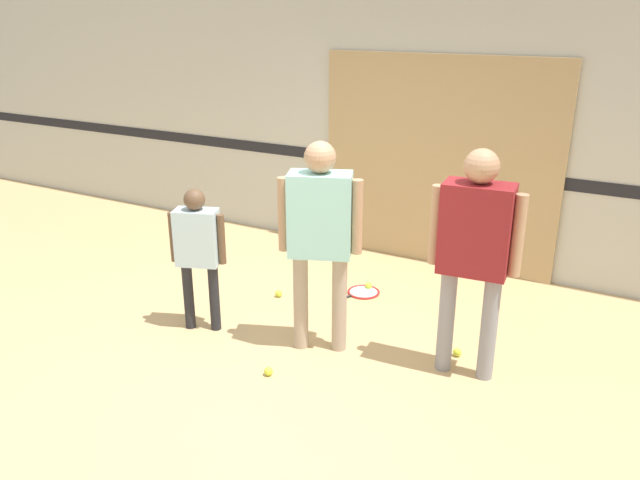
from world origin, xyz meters
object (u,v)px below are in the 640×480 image
at_px(racket_spare_on_floor, 362,292).
at_px(tennis_ball_stray_right, 279,294).
at_px(person_instructor, 320,226).
at_px(tennis_ball_by_spare_racket, 369,286).
at_px(person_student_right, 475,241).
at_px(tennis_ball_near_instructor, 268,371).
at_px(person_student_left, 198,245).
at_px(tennis_ball_stray_left, 457,352).

distance_m(racket_spare_on_floor, tennis_ball_stray_right, 0.80).
height_order(person_instructor, tennis_ball_stray_right, person_instructor).
bearing_deg(tennis_ball_by_spare_racket, person_instructor, -83.96).
height_order(person_student_right, tennis_ball_near_instructor, person_student_right).
bearing_deg(person_student_right, tennis_ball_stray_right, -17.88).
xyz_separation_m(person_student_left, tennis_ball_stray_right, (0.23, 0.84, -0.73)).
bearing_deg(person_student_right, tennis_ball_by_spare_racket, -44.08).
bearing_deg(person_instructor, tennis_ball_near_instructor, -126.36).
bearing_deg(tennis_ball_stray_right, person_student_right, -12.84).
height_order(tennis_ball_near_instructor, tennis_ball_stray_left, same).
bearing_deg(tennis_ball_stray_left, person_student_left, -163.66).
height_order(person_student_left, tennis_ball_by_spare_racket, person_student_left).
relative_size(person_instructor, tennis_ball_near_instructor, 25.50).
relative_size(tennis_ball_by_spare_racket, tennis_ball_stray_left, 1.00).
bearing_deg(tennis_ball_near_instructor, tennis_ball_by_spare_racket, 89.63).
bearing_deg(racket_spare_on_floor, tennis_ball_stray_left, 85.87).
distance_m(person_student_left, racket_spare_on_floor, 1.74).
relative_size(tennis_ball_by_spare_racket, tennis_ball_stray_right, 1.00).
bearing_deg(tennis_ball_stray_left, tennis_ball_near_instructor, -140.48).
distance_m(person_student_left, tennis_ball_stray_left, 2.26).
distance_m(tennis_ball_near_instructor, tennis_ball_by_spare_racket, 1.76).
bearing_deg(tennis_ball_near_instructor, person_student_right, 30.60).
distance_m(tennis_ball_stray_left, tennis_ball_stray_right, 1.83).
height_order(person_instructor, tennis_ball_stray_left, person_instructor).
height_order(person_student_left, tennis_ball_stray_left, person_student_left).
distance_m(racket_spare_on_floor, tennis_ball_near_instructor, 1.64).
xyz_separation_m(racket_spare_on_floor, tennis_ball_stray_right, (-0.66, -0.45, 0.02)).
xyz_separation_m(person_student_right, tennis_ball_stray_left, (-0.11, 0.20, -1.02)).
xyz_separation_m(person_student_left, person_student_right, (2.16, 0.40, 0.29)).
bearing_deg(tennis_ball_stray_left, person_instructor, -158.33).
distance_m(racket_spare_on_floor, tennis_ball_by_spare_racket, 0.13).
height_order(racket_spare_on_floor, tennis_ball_near_instructor, tennis_ball_near_instructor).
xyz_separation_m(racket_spare_on_floor, tennis_ball_by_spare_racket, (0.01, 0.12, 0.02)).
bearing_deg(tennis_ball_near_instructor, person_instructor, 75.70).
bearing_deg(person_student_right, tennis_ball_stray_left, -66.79).
xyz_separation_m(person_student_left, tennis_ball_by_spare_racket, (0.91, 1.41, -0.73)).
xyz_separation_m(person_student_left, racket_spare_on_floor, (0.90, 1.29, -0.75)).
height_order(person_instructor, person_student_right, person_student_right).
xyz_separation_m(person_instructor, tennis_ball_stray_right, (-0.80, 0.64, -1.01)).
xyz_separation_m(racket_spare_on_floor, tennis_ball_stray_left, (1.15, -0.69, 0.02)).
relative_size(tennis_ball_near_instructor, tennis_ball_by_spare_racket, 1.00).
xyz_separation_m(person_instructor, tennis_ball_near_instructor, (-0.14, -0.55, -1.01)).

